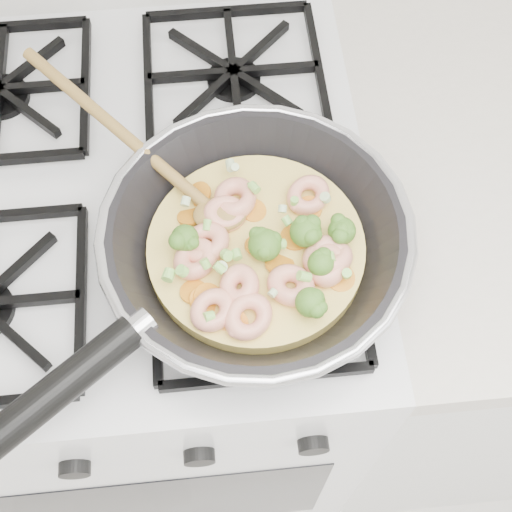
{
  "coord_description": "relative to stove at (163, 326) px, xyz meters",
  "views": [
    {
      "loc": [
        0.12,
        1.22,
        1.61
      ],
      "look_at": [
        0.15,
        1.57,
        0.93
      ],
      "focal_mm": 49.2,
      "sensor_mm": 36.0,
      "label": 1
    }
  ],
  "objects": [
    {
      "name": "skillet",
      "position": [
        0.15,
        -0.13,
        0.5
      ],
      "size": [
        0.45,
        0.46,
        0.1
      ],
      "rotation": [
        0.0,
        0.0,
        -0.24
      ],
      "color": "black",
      "rests_on": "stove"
    },
    {
      "name": "stove",
      "position": [
        0.0,
        0.0,
        0.0
      ],
      "size": [
        0.6,
        0.6,
        0.92
      ],
      "color": "white",
      "rests_on": "ground"
    }
  ]
}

